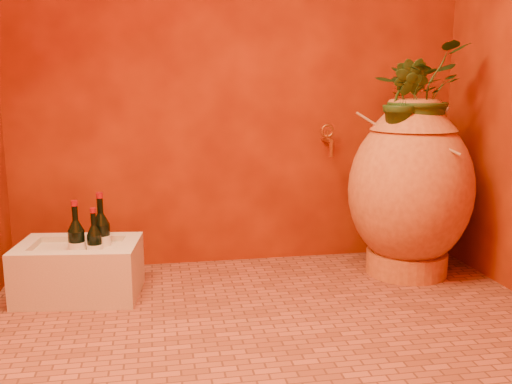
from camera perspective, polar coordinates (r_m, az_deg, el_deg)
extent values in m
plane|color=brown|center=(2.43, 2.12, -13.86)|extent=(2.50, 2.50, 0.00)
cube|color=#591505|center=(3.20, -1.66, 15.09)|extent=(2.50, 0.02, 2.50)
cylinder|color=#C27636|center=(3.22, 14.80, -6.76)|extent=(0.55, 0.55, 0.12)
ellipsoid|color=#C27636|center=(3.12, 15.15, 0.22)|extent=(0.84, 0.84, 0.82)
cone|color=#C27636|center=(3.07, 15.51, 7.14)|extent=(0.58, 0.58, 0.12)
torus|color=#C27636|center=(3.07, 15.58, 8.47)|extent=(0.35, 0.35, 0.05)
cylinder|color=olive|center=(3.00, 14.43, 4.92)|extent=(0.41, 0.29, 0.29)
cylinder|color=olive|center=(2.96, 16.08, 5.45)|extent=(0.27, 0.36, 0.17)
cylinder|color=olive|center=(3.05, 17.80, 5.84)|extent=(0.24, 0.27, 0.23)
cube|color=beige|center=(2.90, -17.23, -7.70)|extent=(0.61, 0.45, 0.24)
cube|color=beige|center=(3.01, -17.03, -4.36)|extent=(0.57, 0.14, 0.03)
cube|color=beige|center=(2.71, -17.77, -6.07)|extent=(0.57, 0.14, 0.03)
cube|color=beige|center=(2.90, -22.20, -5.26)|extent=(0.10, 0.24, 0.03)
cube|color=beige|center=(2.84, -12.45, -5.04)|extent=(0.10, 0.24, 0.03)
cylinder|color=black|center=(2.89, -15.14, -5.01)|extent=(0.08, 0.08, 0.20)
cone|color=black|center=(2.86, -15.27, -2.58)|extent=(0.08, 0.08, 0.05)
cylinder|color=black|center=(2.84, -15.34, -1.29)|extent=(0.03, 0.03, 0.08)
cylinder|color=maroon|center=(2.83, -15.39, -0.32)|extent=(0.03, 0.03, 0.03)
cylinder|color=silver|center=(2.89, -15.14, -5.01)|extent=(0.09, 0.09, 0.09)
cylinder|color=black|center=(2.83, -15.79, -5.73)|extent=(0.07, 0.07, 0.16)
cone|color=black|center=(2.80, -15.91, -3.68)|extent=(0.07, 0.07, 0.05)
cylinder|color=black|center=(2.79, -15.96, -2.60)|extent=(0.02, 0.02, 0.06)
cylinder|color=maroon|center=(2.78, -16.01, -1.78)|extent=(0.03, 0.03, 0.02)
cylinder|color=silver|center=(2.83, -15.79, -5.73)|extent=(0.07, 0.07, 0.07)
cylinder|color=black|center=(2.84, -17.45, -5.54)|extent=(0.08, 0.08, 0.19)
cone|color=black|center=(2.81, -17.59, -3.23)|extent=(0.08, 0.08, 0.05)
cylinder|color=black|center=(2.80, -17.66, -2.00)|extent=(0.03, 0.03, 0.07)
cylinder|color=maroon|center=(2.79, -17.72, -1.08)|extent=(0.03, 0.03, 0.03)
cylinder|color=silver|center=(2.84, -17.45, -5.54)|extent=(0.08, 0.08, 0.08)
cylinder|color=#9F6124|center=(3.24, 7.14, 5.15)|extent=(0.03, 0.15, 0.03)
cylinder|color=#9F6124|center=(3.18, 7.52, 4.26)|extent=(0.02, 0.02, 0.08)
torus|color=#9F6124|center=(3.24, 7.17, 6.08)|extent=(0.08, 0.01, 0.08)
cylinder|color=#9F6124|center=(3.24, 7.15, 5.62)|extent=(0.01, 0.01, 0.05)
imported|color=#214017|center=(3.09, 15.93, 9.41)|extent=(0.61, 0.60, 0.52)
imported|color=#214017|center=(2.97, 14.69, 8.90)|extent=(0.28, 0.28, 0.40)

